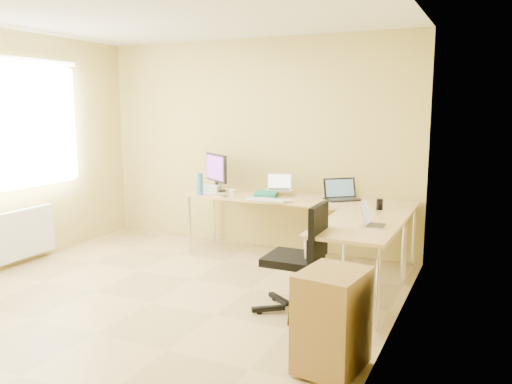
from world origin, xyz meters
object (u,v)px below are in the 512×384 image
at_px(mug, 233,193).
at_px(laptop_return, 375,216).
at_px(desk_fan, 221,179).
at_px(water_bottle, 200,184).
at_px(desk_main, 297,229).
at_px(desk_return, 359,262).
at_px(monitor, 216,172).
at_px(cabinet, 332,320).
at_px(office_chair, 293,256).
at_px(laptop_black, 343,189).
at_px(laptop_center, 279,182).
at_px(keyboard, 267,200).

xyz_separation_m(mug, laptop_return, (1.84, -0.83, 0.05)).
bearing_deg(desk_fan, water_bottle, -87.51).
bearing_deg(desk_main, mug, -161.53).
xyz_separation_m(desk_return, desk_fan, (-2.04, 1.13, 0.51)).
distance_m(desk_return, monitor, 2.40).
xyz_separation_m(desk_main, monitor, (-1.09, 0.06, 0.60)).
bearing_deg(cabinet, desk_return, 103.79).
xyz_separation_m(mug, office_chair, (1.23, -1.25, -0.28)).
height_order(desk_main, laptop_black, laptop_black).
bearing_deg(desk_return, cabinet, -83.61).
height_order(laptop_return, cabinet, laptop_return).
relative_size(desk_return, laptop_center, 4.26).
height_order(monitor, desk_fan, monitor).
relative_size(laptop_return, office_chair, 0.29).
distance_m(desk_main, laptop_black, 0.71).
bearing_deg(desk_return, laptop_black, 113.03).
relative_size(water_bottle, desk_fan, 0.91).
bearing_deg(desk_return, desk_fan, 151.15).
relative_size(desk_main, mug, 27.44).
bearing_deg(cabinet, keyboard, 131.34).
relative_size(mug, desk_fan, 0.34).
relative_size(desk_return, desk_fan, 4.54).
xyz_separation_m(laptop_center, desk_fan, (-0.81, 0.05, -0.01)).
bearing_deg(monitor, office_chair, -6.60).
distance_m(desk_fan, cabinet, 3.34).
bearing_deg(office_chair, laptop_return, 33.52).
relative_size(mug, cabinet, 0.14).
bearing_deg(desk_main, keyboard, -129.90).
xyz_separation_m(keyboard, desk_fan, (-0.82, 0.42, 0.13)).
xyz_separation_m(desk_main, laptop_return, (1.13, -1.07, 0.46)).
bearing_deg(cabinet, monitor, 140.18).
bearing_deg(desk_return, laptop_center, 138.76).
height_order(desk_main, laptop_center, laptop_center).
relative_size(laptop_black, water_bottle, 1.47).
relative_size(desk_return, mug, 13.46).
relative_size(laptop_center, keyboard, 0.65).
bearing_deg(mug, laptop_return, -24.34).
bearing_deg(desk_return, water_bottle, 161.23).
distance_m(mug, office_chair, 1.77).
bearing_deg(laptop_black, keyboard, 167.28).
distance_m(desk_return, laptop_black, 1.28).
xyz_separation_m(desk_return, laptop_black, (-0.46, 1.09, 0.49)).
bearing_deg(water_bottle, laptop_center, 22.88).
xyz_separation_m(laptop_black, cabinet, (0.61, -2.43, -0.49)).
height_order(desk_main, office_chair, office_chair).
bearing_deg(laptop_center, mug, -164.53).
bearing_deg(desk_main, laptop_center, 162.64).
bearing_deg(cabinet, mug, 138.57).
bearing_deg(desk_main, desk_fan, 173.28).
bearing_deg(mug, desk_return, -24.31).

